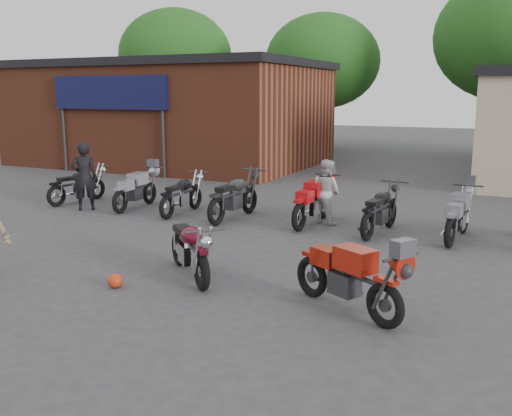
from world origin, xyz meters
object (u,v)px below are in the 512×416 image
at_px(helmet, 115,281).
at_px(sportbike, 349,273).
at_px(row_bike_0, 78,183).
at_px(vintage_motorcycle, 190,245).
at_px(row_bike_2, 182,192).
at_px(row_bike_6, 459,213).
at_px(row_bike_3, 234,194).
at_px(row_bike_1, 136,187).
at_px(person_light, 326,191).
at_px(row_bike_4, 313,199).
at_px(row_bike_5, 381,207).
at_px(person_dark, 84,176).

bearing_deg(helmet, sportbike, 8.89).
relative_size(sportbike, row_bike_0, 1.05).
bearing_deg(vintage_motorcycle, row_bike_0, -171.67).
height_order(helmet, row_bike_2, row_bike_2).
bearing_deg(row_bike_6, vintage_motorcycle, 145.51).
bearing_deg(row_bike_6, row_bike_3, 97.18).
height_order(row_bike_1, row_bike_6, row_bike_6).
relative_size(person_light, row_bike_1, 0.78).
relative_size(row_bike_2, row_bike_4, 0.91).
distance_m(sportbike, row_bike_1, 8.53).
bearing_deg(vintage_motorcycle, helmet, -89.12).
bearing_deg(row_bike_2, row_bike_1, 86.43).
bearing_deg(row_bike_1, row_bike_0, 87.00).
bearing_deg(row_bike_0, row_bike_5, -80.80).
bearing_deg(row_bike_4, vintage_motorcycle, 176.33).
bearing_deg(row_bike_5, row_bike_0, 96.46).
bearing_deg(person_dark, row_bike_3, 148.88).
height_order(helmet, row_bike_4, row_bike_4).
relative_size(sportbike, row_bike_3, 0.93).
relative_size(helmet, row_bike_2, 0.13).
relative_size(sportbike, row_bike_5, 0.99).
xyz_separation_m(person_dark, row_bike_6, (9.10, 0.91, -0.30)).
bearing_deg(row_bike_1, row_bike_4, -91.45).
relative_size(row_bike_0, row_bike_5, 0.95).
distance_m(person_light, row_bike_0, 7.04).
relative_size(sportbike, helmet, 8.00).
height_order(row_bike_1, row_bike_3, row_bike_3).
bearing_deg(sportbike, row_bike_5, 127.18).
distance_m(helmet, row_bike_6, 7.06).
bearing_deg(row_bike_1, row_bike_6, -92.86).
xyz_separation_m(row_bike_4, row_bike_6, (3.20, -0.05, -0.02)).
relative_size(vintage_motorcycle, helmet, 7.90).
bearing_deg(row_bike_6, person_light, 89.22).
bearing_deg(row_bike_5, row_bike_6, -78.25).
xyz_separation_m(helmet, row_bike_2, (-2.07, 5.18, 0.43)).
xyz_separation_m(person_light, row_bike_6, (2.97, -0.29, -0.18)).
relative_size(row_bike_0, row_bike_2, 1.00).
bearing_deg(helmet, row_bike_2, 111.73).
height_order(person_dark, row_bike_6, person_dark).
height_order(row_bike_1, row_bike_2, row_bike_1).
bearing_deg(row_bike_4, row_bike_0, 94.75).
distance_m(row_bike_0, row_bike_5, 8.41).
bearing_deg(row_bike_6, row_bike_5, 100.49).
bearing_deg(person_light, vintage_motorcycle, 105.62).
xyz_separation_m(row_bike_2, row_bike_6, (6.57, 0.24, 0.03)).
relative_size(row_bike_5, row_bike_6, 1.00).
height_order(row_bike_1, row_bike_4, row_bike_4).
bearing_deg(sportbike, row_bike_6, 108.45).
xyz_separation_m(row_bike_1, row_bike_6, (8.04, 0.18, 0.02)).
bearing_deg(row_bike_3, helmet, -170.05).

